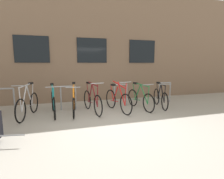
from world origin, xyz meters
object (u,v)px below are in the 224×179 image
(bicycle_orange, at_px, (74,102))
(bicycle_black, at_px, (160,98))
(bicycle_teal, at_px, (53,103))
(bicycle_red, at_px, (118,100))
(bicycle_green, at_px, (140,99))
(bicycle_silver, at_px, (28,104))
(bicycle_maroon, at_px, (92,101))

(bicycle_orange, bearing_deg, bicycle_black, -1.72)
(bicycle_teal, distance_m, bicycle_orange, 0.66)
(bicycle_red, distance_m, bicycle_orange, 1.51)
(bicycle_red, xyz_separation_m, bicycle_green, (0.88, 0.05, -0.02))
(bicycle_teal, xyz_separation_m, bicycle_green, (3.04, -0.17, -0.01))
(bicycle_silver, bearing_deg, bicycle_red, -3.56)
(bicycle_silver, xyz_separation_m, bicycle_green, (3.80, -0.13, -0.02))
(bicycle_green, xyz_separation_m, bicycle_orange, (-2.38, 0.11, 0.00))
(bicycle_red, bearing_deg, bicycle_maroon, 171.95)
(bicycle_red, xyz_separation_m, bicycle_teal, (-2.16, 0.22, -0.00))
(bicycle_maroon, bearing_deg, bicycle_red, -8.05)
(bicycle_black, bearing_deg, bicycle_silver, 178.55)
(bicycle_silver, relative_size, bicycle_red, 1.01)
(bicycle_silver, distance_m, bicycle_orange, 1.42)
(bicycle_maroon, relative_size, bicycle_red, 1.01)
(bicycle_orange, bearing_deg, bicycle_maroon, -3.33)
(bicycle_green, distance_m, bicycle_orange, 2.38)
(bicycle_maroon, distance_m, bicycle_orange, 0.61)
(bicycle_maroon, distance_m, bicycle_teal, 1.27)
(bicycle_silver, distance_m, bicycle_teal, 0.75)
(bicycle_red, distance_m, bicycle_teal, 2.17)
(bicycle_silver, height_order, bicycle_black, bicycle_silver)
(bicycle_silver, height_order, bicycle_maroon, bicycle_maroon)
(bicycle_silver, xyz_separation_m, bicycle_maroon, (2.02, -0.06, -0.00))
(bicycle_maroon, xyz_separation_m, bicycle_green, (1.77, -0.08, -0.02))
(bicycle_green, relative_size, bicycle_orange, 1.00)
(bicycle_maroon, bearing_deg, bicycle_orange, 176.67)
(bicycle_orange, bearing_deg, bicycle_teal, 174.78)
(bicycle_silver, relative_size, bicycle_teal, 0.97)
(bicycle_silver, bearing_deg, bicycle_green, -2.00)
(bicycle_maroon, relative_size, bicycle_black, 1.09)
(bicycle_black, xyz_separation_m, bicycle_orange, (-3.24, 0.10, 0.01))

